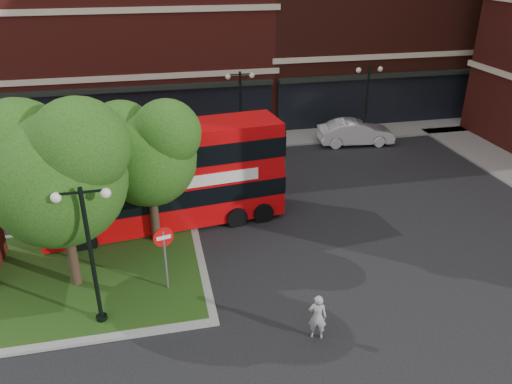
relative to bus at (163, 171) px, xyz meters
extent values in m
plane|color=black|center=(2.96, -6.50, -2.63)|extent=(120.00, 120.00, 0.00)
cube|color=slate|center=(2.96, 10.00, -2.57)|extent=(44.00, 3.00, 0.12)
cube|color=maroon|center=(-5.04, 17.50, 4.37)|extent=(26.00, 12.00, 14.00)
cube|color=gray|center=(-5.04, -3.50, -2.57)|extent=(12.60, 7.60, 0.12)
cube|color=#19380F|center=(-5.04, -3.50, -2.55)|extent=(12.00, 7.00, 0.15)
cylinder|color=#2D2116|center=(-3.54, -4.00, -0.67)|extent=(0.36, 0.36, 3.92)
sphere|color=#154812|center=(-3.54, -4.00, 1.71)|extent=(4.60, 4.60, 4.60)
sphere|color=#154812|center=(-4.69, -3.31, 2.62)|extent=(3.45, 3.45, 3.45)
sphere|color=#154812|center=(-2.62, -4.46, 2.97)|extent=(3.22, 3.22, 3.22)
cylinder|color=#2D2116|center=(-0.54, -1.50, -0.89)|extent=(0.36, 0.36, 3.47)
sphere|color=#154812|center=(-0.54, -1.50, 1.22)|extent=(3.80, 3.80, 3.80)
sphere|color=#154812|center=(-1.49, -0.93, 2.02)|extent=(2.85, 2.85, 2.85)
sphere|color=#154812|center=(0.22, -1.88, 2.33)|extent=(2.66, 2.66, 2.66)
cylinder|color=black|center=(-2.54, -6.30, -0.13)|extent=(0.14, 0.14, 5.00)
cylinder|color=black|center=(-2.54, -6.30, -2.48)|extent=(0.36, 0.36, 0.30)
cube|color=black|center=(-2.54, -6.30, 2.22)|extent=(1.40, 0.06, 0.06)
sphere|color=#F2EACC|center=(-3.24, -6.30, 2.12)|extent=(0.32, 0.32, 0.32)
sphere|color=#F2EACC|center=(-1.84, -6.30, 2.12)|extent=(0.32, 0.32, 0.32)
cylinder|color=black|center=(4.96, 8.00, -0.13)|extent=(0.14, 0.14, 5.00)
cylinder|color=black|center=(4.96, 8.00, -2.48)|extent=(0.36, 0.36, 0.30)
cube|color=black|center=(4.96, 8.00, 2.22)|extent=(1.40, 0.06, 0.06)
sphere|color=#F2EACC|center=(4.26, 8.00, 2.12)|extent=(0.32, 0.32, 0.32)
sphere|color=#F2EACC|center=(5.66, 8.00, 2.12)|extent=(0.32, 0.32, 0.32)
cylinder|color=black|center=(12.96, 8.00, -0.13)|extent=(0.14, 0.14, 5.00)
cylinder|color=black|center=(12.96, 8.00, -2.48)|extent=(0.36, 0.36, 0.30)
cube|color=black|center=(12.96, 8.00, 2.22)|extent=(1.40, 0.06, 0.06)
sphere|color=#F2EACC|center=(12.26, 8.00, 2.12)|extent=(0.32, 0.32, 0.32)
sphere|color=#F2EACC|center=(13.66, 8.00, 2.12)|extent=(0.32, 0.32, 0.32)
cube|color=#C4070A|center=(0.00, 0.00, -1.20)|extent=(10.69, 3.60, 2.00)
cube|color=#C4070A|center=(0.00, 0.00, 0.80)|extent=(10.59, 3.57, 2.00)
cube|color=black|center=(0.00, 0.00, 0.90)|extent=(10.69, 3.60, 0.91)
cube|color=silver|center=(0.14, -1.21, -0.15)|extent=(7.81, 0.97, 0.52)
imported|color=gray|center=(4.22, -8.49, -1.82)|extent=(0.69, 0.56, 1.62)
imported|color=#A5A7AC|center=(-0.29, 8.00, -2.01)|extent=(3.79, 1.94, 1.23)
imported|color=silver|center=(12.41, 8.00, -1.84)|extent=(4.91, 2.17, 1.57)
cylinder|color=slate|center=(-0.29, -5.00, -1.38)|extent=(0.09, 0.09, 2.50)
cylinder|color=red|center=(-0.29, -5.00, -0.35)|extent=(0.72, 0.22, 0.73)
cube|color=white|center=(-0.29, -5.00, -0.35)|extent=(0.51, 0.16, 0.14)
camera|label=1|loc=(-0.38, -20.22, 8.56)|focal=35.00mm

